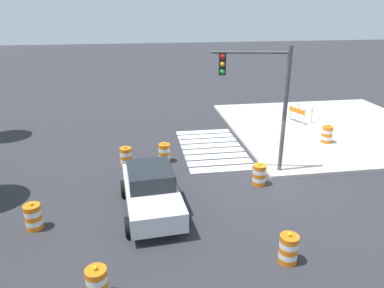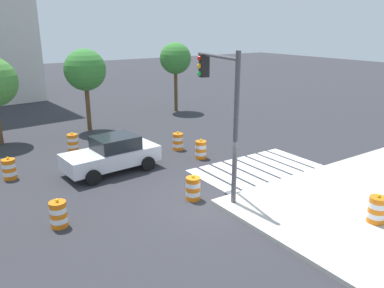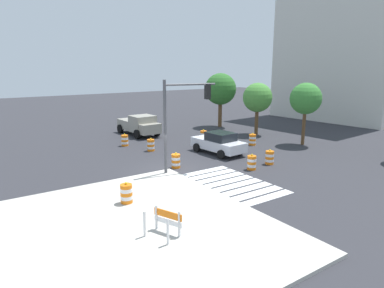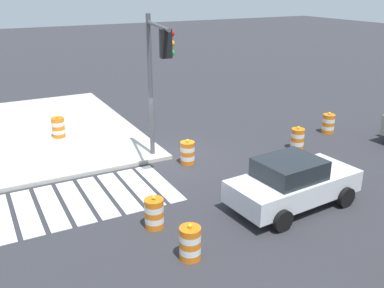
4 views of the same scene
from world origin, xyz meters
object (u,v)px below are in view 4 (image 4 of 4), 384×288
object	(u,v)px
traffic_barrel_on_sidewalk	(58,127)
traffic_light_pole	(156,66)
traffic_barrel_median_far	(190,243)
traffic_barrel_opposite_curb	(154,213)
traffic_barrel_crosswalk_end	(297,139)
traffic_barrel_far_curb	(328,124)
traffic_barrel_lane_center	(188,153)
sports_car	(293,182)

from	to	relation	value
traffic_barrel_on_sidewalk	traffic_light_pole	distance (m)	6.56
traffic_barrel_median_far	traffic_barrel_opposite_curb	bearing A→B (deg)	-83.38
traffic_barrel_crosswalk_end	traffic_barrel_opposite_curb	size ratio (longest dim) A/B	1.00
traffic_barrel_median_far	traffic_barrel_far_curb	bearing A→B (deg)	-150.88
traffic_barrel_median_far	traffic_barrel_lane_center	world-z (taller)	same
traffic_barrel_lane_center	traffic_barrel_opposite_curb	size ratio (longest dim) A/B	1.00
traffic_barrel_median_far	traffic_barrel_opposite_curb	xyz separation A→B (m)	(0.21, -1.83, 0.00)
sports_car	traffic_barrel_far_curb	size ratio (longest dim) A/B	4.34
traffic_barrel_median_far	traffic_barrel_far_curb	size ratio (longest dim) A/B	1.00
traffic_barrel_median_far	traffic_barrel_lane_center	xyz separation A→B (m)	(-2.81, -5.59, 0.00)
sports_car	traffic_barrel_on_sidewalk	size ratio (longest dim) A/B	4.34
sports_car	traffic_barrel_lane_center	world-z (taller)	sports_car
traffic_barrel_far_curb	traffic_barrel_lane_center	world-z (taller)	same
traffic_barrel_crosswalk_end	traffic_light_pole	size ratio (longest dim) A/B	0.19
traffic_barrel_median_far	traffic_barrel_far_curb	xyz separation A→B (m)	(-10.40, -5.79, 0.00)
traffic_barrel_opposite_curb	traffic_light_pole	world-z (taller)	traffic_light_pole
traffic_light_pole	traffic_barrel_far_curb	bearing A→B (deg)	-179.73
traffic_barrel_lane_center	sports_car	bearing A→B (deg)	106.37
traffic_barrel_on_sidewalk	traffic_barrel_far_curb	bearing A→B (deg)	156.84
traffic_barrel_far_curb	traffic_light_pole	distance (m)	9.40
traffic_barrel_on_sidewalk	traffic_light_pole	size ratio (longest dim) A/B	0.19
traffic_barrel_median_far	traffic_light_pole	xyz separation A→B (m)	(-1.66, -5.75, 3.46)
traffic_barrel_on_sidewalk	traffic_barrel_median_far	bearing A→B (deg)	95.80
traffic_barrel_median_far	traffic_barrel_on_sidewalk	distance (m)	10.76
traffic_barrel_far_curb	traffic_light_pole	xyz separation A→B (m)	(8.74, 0.04, 3.46)
traffic_barrel_crosswalk_end	traffic_barrel_median_far	size ratio (longest dim) A/B	1.00
traffic_barrel_median_far	traffic_light_pole	bearing A→B (deg)	-106.11
traffic_barrel_far_curb	traffic_barrel_on_sidewalk	world-z (taller)	traffic_barrel_on_sidewalk
sports_car	traffic_barrel_median_far	distance (m)	4.29
traffic_barrel_opposite_curb	traffic_barrel_on_sidewalk	world-z (taller)	traffic_barrel_on_sidewalk
traffic_barrel_opposite_curb	traffic_barrel_on_sidewalk	xyz separation A→B (m)	(0.87, -8.87, 0.15)
traffic_barrel_crosswalk_end	traffic_light_pole	xyz separation A→B (m)	(6.03, -0.92, 3.46)
traffic_barrel_crosswalk_end	traffic_barrel_median_far	bearing A→B (deg)	32.13
traffic_barrel_median_far	sports_car	bearing A→B (deg)	-166.51
traffic_barrel_lane_center	traffic_barrel_opposite_curb	world-z (taller)	same
traffic_barrel_far_curb	traffic_barrel_crosswalk_end	bearing A→B (deg)	19.57
traffic_barrel_median_far	traffic_barrel_lane_center	distance (m)	6.25
traffic_barrel_far_curb	traffic_barrel_opposite_curb	world-z (taller)	same
traffic_barrel_far_curb	traffic_barrel_opposite_curb	distance (m)	11.33
traffic_barrel_opposite_curb	traffic_light_pole	size ratio (longest dim) A/B	0.19
sports_car	traffic_light_pole	world-z (taller)	traffic_light_pole
traffic_barrel_crosswalk_end	sports_car	bearing A→B (deg)	47.32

